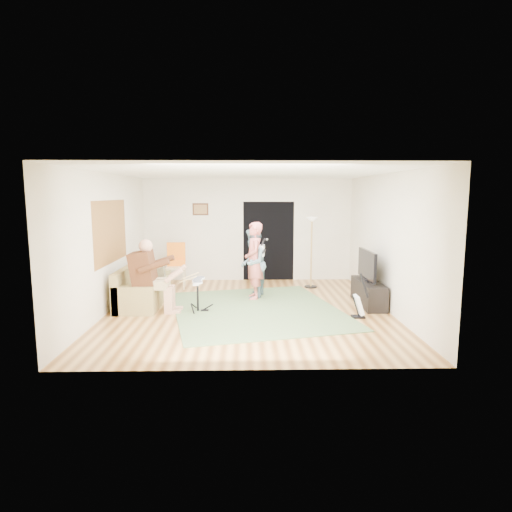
{
  "coord_description": "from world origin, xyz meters",
  "views": [
    {
      "loc": [
        -0.04,
        -8.35,
        2.29
      ],
      "look_at": [
        0.15,
        0.3,
        1.04
      ],
      "focal_mm": 30.0,
      "sensor_mm": 36.0,
      "label": 1
    }
  ],
  "objects_px": {
    "sofa": "(140,291)",
    "television": "(367,265)",
    "singer": "(254,261)",
    "dining_chair": "(176,272)",
    "guitarist": "(253,263)",
    "tv_cabinet": "(368,293)",
    "drum_kit": "(198,297)",
    "torchiere_lamp": "(312,240)",
    "guitar_spare": "(359,305)"
  },
  "relations": [
    {
      "from": "dining_chair",
      "to": "guitar_spare",
      "type": "bearing_deg",
      "value": -39.46
    },
    {
      "from": "dining_chair",
      "to": "sofa",
      "type": "bearing_deg",
      "value": -112.72
    },
    {
      "from": "guitarist",
      "to": "television",
      "type": "xyz_separation_m",
      "value": [
        2.35,
        -0.68,
        0.07
      ]
    },
    {
      "from": "torchiere_lamp",
      "to": "singer",
      "type": "bearing_deg",
      "value": -141.56
    },
    {
      "from": "torchiere_lamp",
      "to": "drum_kit",
      "type": "bearing_deg",
      "value": -139.69
    },
    {
      "from": "guitarist",
      "to": "tv_cabinet",
      "type": "xyz_separation_m",
      "value": [
        2.4,
        -0.68,
        -0.53
      ]
    },
    {
      "from": "torchiere_lamp",
      "to": "tv_cabinet",
      "type": "height_order",
      "value": "torchiere_lamp"
    },
    {
      "from": "singer",
      "to": "guitarist",
      "type": "height_order",
      "value": "singer"
    },
    {
      "from": "singer",
      "to": "dining_chair",
      "type": "distance_m",
      "value": 2.28
    },
    {
      "from": "drum_kit",
      "to": "dining_chair",
      "type": "bearing_deg",
      "value": 109.34
    },
    {
      "from": "drum_kit",
      "to": "tv_cabinet",
      "type": "height_order",
      "value": "drum_kit"
    },
    {
      "from": "guitar_spare",
      "to": "drum_kit",
      "type": "bearing_deg",
      "value": 171.04
    },
    {
      "from": "singer",
      "to": "guitar_spare",
      "type": "distance_m",
      "value": 2.53
    },
    {
      "from": "drum_kit",
      "to": "television",
      "type": "bearing_deg",
      "value": 7.31
    },
    {
      "from": "dining_chair",
      "to": "tv_cabinet",
      "type": "distance_m",
      "value": 4.62
    },
    {
      "from": "singer",
      "to": "tv_cabinet",
      "type": "height_order",
      "value": "singer"
    },
    {
      "from": "guitarist",
      "to": "singer",
      "type": "bearing_deg",
      "value": 27.46
    },
    {
      "from": "drum_kit",
      "to": "singer",
      "type": "height_order",
      "value": "singer"
    },
    {
      "from": "guitar_spare",
      "to": "tv_cabinet",
      "type": "height_order",
      "value": "guitar_spare"
    },
    {
      "from": "singer",
      "to": "torchiere_lamp",
      "type": "bearing_deg",
      "value": 121.93
    },
    {
      "from": "torchiere_lamp",
      "to": "television",
      "type": "height_order",
      "value": "torchiere_lamp"
    },
    {
      "from": "singer",
      "to": "television",
      "type": "height_order",
      "value": "singer"
    },
    {
      "from": "guitarist",
      "to": "guitar_spare",
      "type": "relative_size",
      "value": 1.83
    },
    {
      "from": "dining_chair",
      "to": "tv_cabinet",
      "type": "height_order",
      "value": "dining_chair"
    },
    {
      "from": "sofa",
      "to": "guitar_spare",
      "type": "xyz_separation_m",
      "value": [
        4.35,
        -1.13,
        -0.02
      ]
    },
    {
      "from": "drum_kit",
      "to": "dining_chair",
      "type": "relative_size",
      "value": 0.6
    },
    {
      "from": "drum_kit",
      "to": "torchiere_lamp",
      "type": "xyz_separation_m",
      "value": [
        2.55,
        2.17,
        0.9
      ]
    },
    {
      "from": "guitar_spare",
      "to": "guitarist",
      "type": "bearing_deg",
      "value": 140.73
    },
    {
      "from": "sofa",
      "to": "guitarist",
      "type": "height_order",
      "value": "guitarist"
    },
    {
      "from": "guitarist",
      "to": "torchiere_lamp",
      "type": "xyz_separation_m",
      "value": [
        1.45,
        1.05,
        0.41
      ]
    },
    {
      "from": "sofa",
      "to": "television",
      "type": "xyz_separation_m",
      "value": [
        4.74,
        -0.21,
        0.59
      ]
    },
    {
      "from": "sofa",
      "to": "drum_kit",
      "type": "height_order",
      "value": "sofa"
    },
    {
      "from": "singer",
      "to": "torchiere_lamp",
      "type": "relative_size",
      "value": 0.98
    },
    {
      "from": "sofa",
      "to": "television",
      "type": "bearing_deg",
      "value": -2.51
    },
    {
      "from": "sofa",
      "to": "television",
      "type": "relative_size",
      "value": 1.7
    },
    {
      "from": "sofa",
      "to": "guitarist",
      "type": "xyz_separation_m",
      "value": [
        2.39,
        0.47,
        0.52
      ]
    },
    {
      "from": "sofa",
      "to": "guitarist",
      "type": "distance_m",
      "value": 2.49
    },
    {
      "from": "sofa",
      "to": "torchiere_lamp",
      "type": "bearing_deg",
      "value": 21.55
    },
    {
      "from": "singer",
      "to": "sofa",
      "type": "bearing_deg",
      "value": -87.51
    },
    {
      "from": "singer",
      "to": "dining_chair",
      "type": "bearing_deg",
      "value": -128.23
    },
    {
      "from": "torchiere_lamp",
      "to": "dining_chair",
      "type": "xyz_separation_m",
      "value": [
        -3.33,
        0.04,
        -0.8
      ]
    },
    {
      "from": "drum_kit",
      "to": "singer",
      "type": "bearing_deg",
      "value": 42.55
    },
    {
      "from": "drum_kit",
      "to": "torchiere_lamp",
      "type": "relative_size",
      "value": 0.38
    },
    {
      "from": "singer",
      "to": "guitarist",
      "type": "xyz_separation_m",
      "value": [
        -0.02,
        0.09,
        -0.07
      ]
    },
    {
      "from": "guitarist",
      "to": "dining_chair",
      "type": "height_order",
      "value": "guitarist"
    },
    {
      "from": "singer",
      "to": "television",
      "type": "xyz_separation_m",
      "value": [
        2.33,
        -0.59,
        0.0
      ]
    },
    {
      "from": "sofa",
      "to": "television",
      "type": "height_order",
      "value": "television"
    },
    {
      "from": "torchiere_lamp",
      "to": "television",
      "type": "xyz_separation_m",
      "value": [
        0.9,
        -1.72,
        -0.34
      ]
    },
    {
      "from": "drum_kit",
      "to": "sofa",
      "type": "bearing_deg",
      "value": 153.21
    },
    {
      "from": "guitarist",
      "to": "sofa",
      "type": "bearing_deg",
      "value": -66.4
    }
  ]
}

